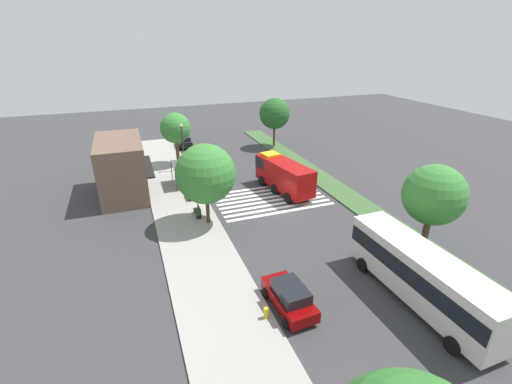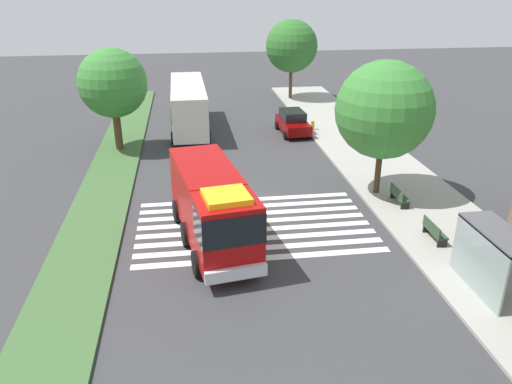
% 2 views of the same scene
% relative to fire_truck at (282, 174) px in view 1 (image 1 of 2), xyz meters
% --- Properties ---
extents(ground_plane, '(120.00, 120.00, 0.00)m').
position_rel_fire_truck_xyz_m(ground_plane, '(-4.07, 2.05, -1.97)').
color(ground_plane, '#38383A').
extents(sidewalk, '(60.00, 5.60, 0.14)m').
position_rel_fire_truck_xyz_m(sidewalk, '(-4.07, 11.16, -1.90)').
color(sidewalk, '#9E9B93').
rests_on(sidewalk, ground_plane).
extents(median_strip, '(60.00, 3.00, 0.14)m').
position_rel_fire_truck_xyz_m(median_strip, '(-4.07, -5.76, -1.90)').
color(median_strip, '#3D6033').
rests_on(median_strip, ground_plane).
extents(crosswalk, '(6.75, 11.36, 0.01)m').
position_rel_fire_truck_xyz_m(crosswalk, '(-1.67, 2.05, -1.96)').
color(crosswalk, silver).
rests_on(crosswalk, ground_plane).
extents(fire_truck, '(8.63, 3.77, 3.59)m').
position_rel_fire_truck_xyz_m(fire_truck, '(0.00, 0.00, 0.00)').
color(fire_truck, '#A50C0C').
rests_on(fire_truck, ground_plane).
extents(parked_car_west, '(4.45, 2.25, 1.78)m').
position_rel_fire_truck_xyz_m(parked_car_west, '(-17.01, 7.16, -1.07)').
color(parked_car_west, '#720505').
rests_on(parked_car_west, ground_plane).
extents(parked_car_mid, '(4.60, 2.07, 1.73)m').
position_rel_fire_truck_xyz_m(parked_car_mid, '(20.68, 7.17, -1.08)').
color(parked_car_mid, black).
rests_on(parked_car_mid, ground_plane).
extents(transit_bus, '(11.10, 2.95, 3.62)m').
position_rel_fire_truck_xyz_m(transit_bus, '(-19.20, -0.79, 0.17)').
color(transit_bus, silver).
rests_on(transit_bus, ground_plane).
extents(bus_stop_shelter, '(3.50, 1.40, 2.46)m').
position_rel_fire_truck_xyz_m(bus_stop_shelter, '(5.13, 10.00, -0.08)').
color(bus_stop_shelter, '#4C4C51').
rests_on(bus_stop_shelter, sidewalk).
extents(bench_near_shelter, '(1.60, 0.50, 0.90)m').
position_rel_fire_truck_xyz_m(bench_near_shelter, '(1.13, 9.97, -1.38)').
color(bench_near_shelter, '#2D472D').
rests_on(bench_near_shelter, sidewalk).
extents(bench_west_of_shelter, '(1.60, 0.50, 0.90)m').
position_rel_fire_truck_xyz_m(bench_west_of_shelter, '(-2.92, 9.97, -1.38)').
color(bench_west_of_shelter, '#2D472D').
rests_on(bench_west_of_shelter, sidewalk).
extents(street_lamp, '(0.36, 0.36, 5.83)m').
position_rel_fire_truck_xyz_m(street_lamp, '(10.03, 8.96, 1.63)').
color(street_lamp, '#2D2D30').
rests_on(street_lamp, sidewalk).
extents(storefront_building, '(9.10, 5.35, 5.95)m').
position_rel_fire_truck_xyz_m(storefront_building, '(5.10, 16.23, 1.00)').
color(storefront_building, brown).
rests_on(storefront_building, ground_plane).
extents(sidewalk_tree_west, '(5.19, 5.19, 7.28)m').
position_rel_fire_truck_xyz_m(sidewalk_tree_west, '(-4.59, 9.36, 2.85)').
color(sidewalk_tree_west, '#47301E').
rests_on(sidewalk_tree_west, sidewalk).
extents(sidewalk_tree_east, '(3.87, 3.87, 6.73)m').
position_rel_fire_truck_xyz_m(sidewalk_tree_east, '(12.57, 9.36, 2.92)').
color(sidewalk_tree_east, '#513823').
rests_on(sidewalk_tree_east, sidewalk).
extents(median_tree_far_west, '(4.62, 4.62, 6.91)m').
position_rel_fire_truck_xyz_m(median_tree_far_west, '(-14.57, -5.76, 2.74)').
color(median_tree_far_west, '#513823').
rests_on(median_tree_far_west, median_strip).
extents(median_tree_west, '(4.56, 4.56, 7.25)m').
position_rel_fire_truck_xyz_m(median_tree_west, '(15.89, -5.76, 3.12)').
color(median_tree_west, '#513823').
rests_on(median_tree_west, median_strip).
extents(fire_hydrant, '(0.28, 0.28, 0.70)m').
position_rel_fire_truck_xyz_m(fire_hydrant, '(-17.39, 8.86, -1.48)').
color(fire_hydrant, gold).
rests_on(fire_hydrant, sidewalk).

